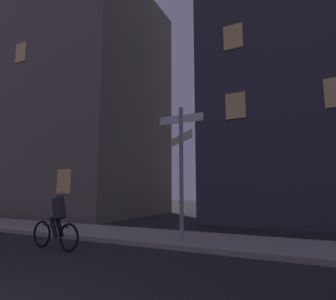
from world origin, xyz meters
name	(u,v)px	position (x,y,z in m)	size (l,w,h in m)	color
sidewalk_kerb	(176,239)	(0.00, 7.19, 0.07)	(40.00, 2.53, 0.14)	gray
signpost	(181,160)	(0.45, 6.58, 2.46)	(1.43, 1.17, 3.92)	gray
cyclist	(57,221)	(-2.36, 4.61, 0.75)	(1.82, 0.35, 1.61)	black
building_left_block	(70,109)	(-11.16, 13.16, 7.33)	(12.41, 8.04, 14.66)	#6B6056
building_right_block	(322,37)	(5.03, 15.56, 9.90)	(11.87, 8.51, 19.80)	#383842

